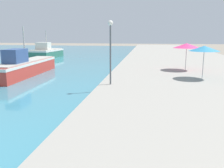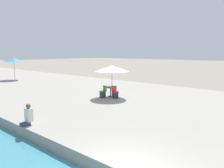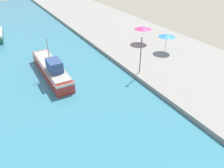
{
  "view_description": "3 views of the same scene",
  "coord_description": "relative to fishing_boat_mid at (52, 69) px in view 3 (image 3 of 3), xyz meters",
  "views": [
    {
      "loc": [
        3.57,
        2.0,
        4.25
      ],
      "look_at": [
        1.5,
        15.99,
        1.33
      ],
      "focal_mm": 40.0,
      "sensor_mm": 36.0,
      "label": 1
    },
    {
      "loc": [
        -4.65,
        -3.52,
        3.96
      ],
      "look_at": [
        7.87,
        7.19,
        1.53
      ],
      "focal_mm": 35.0,
      "sensor_mm": 36.0,
      "label": 2
    },
    {
      "loc": [
        -13.77,
        0.63,
        13.1
      ],
      "look_at": [
        -4.0,
        18.0,
        1.13
      ],
      "focal_mm": 35.0,
      "sensor_mm": 36.0,
      "label": 3
    }
  ],
  "objects": [
    {
      "name": "cafe_umbrella_white",
      "position": [
        16.56,
        -1.69,
        2.0
      ],
      "size": [
        2.45,
        2.45,
        2.67
      ],
      "color": "#B7B7B7",
      "rests_on": "quay_promenade"
    },
    {
      "name": "cafe_umbrella_striped",
      "position": [
        15.84,
        3.02,
        1.98
      ],
      "size": [
        2.68,
        2.68,
        2.68
      ],
      "color": "#B7B7B7",
      "rests_on": "quay_promenade"
    },
    {
      "name": "quay_promenade",
      "position": [
        16.56,
        12.04,
        -0.72
      ],
      "size": [
        16.0,
        90.0,
        0.53
      ],
      "color": "gray",
      "rests_on": "ground_plane"
    },
    {
      "name": "fishing_boat_mid",
      "position": [
        0.0,
        0.0,
        0.0
      ],
      "size": [
        2.19,
        10.69,
        4.81
      ],
      "rotation": [
        0.0,
        0.0,
        0.01
      ],
      "color": "red",
      "rests_on": "water_basin"
    },
    {
      "name": "lamppost",
      "position": [
        9.4,
        -5.25,
        2.64
      ],
      "size": [
        0.36,
        0.36,
        4.56
      ],
      "color": "#565B60",
      "rests_on": "quay_promenade"
    }
  ]
}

